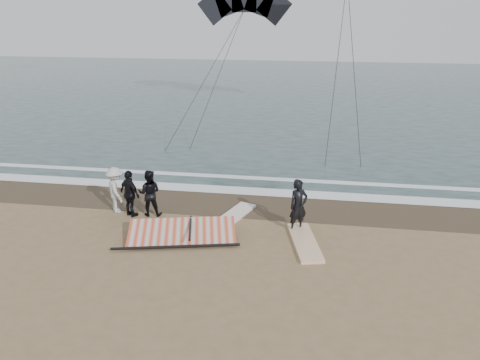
# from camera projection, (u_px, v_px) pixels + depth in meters

# --- Properties ---
(ground) EXTENTS (120.00, 120.00, 0.00)m
(ground) POSITION_uv_depth(u_px,v_px,m) (228.00, 259.00, 14.93)
(ground) COLOR #8C704C
(ground) RESTS_ON ground
(sea) EXTENTS (120.00, 54.00, 0.02)m
(sea) POSITION_uv_depth(u_px,v_px,m) (288.00, 90.00, 45.51)
(sea) COLOR #233838
(sea) RESTS_ON ground
(wet_sand) EXTENTS (120.00, 2.80, 0.01)m
(wet_sand) POSITION_uv_depth(u_px,v_px,m) (248.00, 204.00, 19.10)
(wet_sand) COLOR #4C3D2B
(wet_sand) RESTS_ON ground
(foam_near) EXTENTS (120.00, 0.90, 0.01)m
(foam_near) POSITION_uv_depth(u_px,v_px,m) (252.00, 191.00, 20.39)
(foam_near) COLOR white
(foam_near) RESTS_ON sea
(foam_far) EXTENTS (120.00, 0.45, 0.01)m
(foam_far) POSITION_uv_depth(u_px,v_px,m) (257.00, 178.00, 21.96)
(foam_far) COLOR white
(foam_far) RESTS_ON sea
(man_main) EXTENTS (0.85, 0.79, 1.96)m
(man_main) POSITION_uv_depth(u_px,v_px,m) (298.00, 206.00, 16.48)
(man_main) COLOR black
(man_main) RESTS_ON ground
(board_white) EXTENTS (1.36, 2.86, 0.11)m
(board_white) POSITION_uv_depth(u_px,v_px,m) (305.00, 242.00, 15.90)
(board_white) COLOR silver
(board_white) RESTS_ON ground
(board_cream) EXTENTS (1.52, 2.66, 0.11)m
(board_cream) POSITION_uv_depth(u_px,v_px,m) (233.00, 216.00, 17.89)
(board_cream) COLOR white
(board_cream) RESTS_ON ground
(trio_cluster) EXTENTS (2.51, 1.45, 1.84)m
(trio_cluster) POSITION_uv_depth(u_px,v_px,m) (130.00, 192.00, 17.92)
(trio_cluster) COLOR black
(trio_cluster) RESTS_ON ground
(sail_rig) EXTENTS (4.17, 2.49, 0.49)m
(sail_rig) POSITION_uv_depth(u_px,v_px,m) (181.00, 232.00, 16.31)
(sail_rig) COLOR black
(sail_rig) RESTS_ON ground
(kite_dark) EXTENTS (8.22, 6.77, 15.41)m
(kite_dark) POSITION_uv_depth(u_px,v_px,m) (244.00, 7.00, 35.33)
(kite_dark) COLOR black
(kite_dark) RESTS_ON ground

